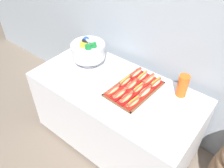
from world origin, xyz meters
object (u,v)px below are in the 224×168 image
object	(u,v)px
serving_tray	(134,89)
hot_dog_7	(145,92)
hot_dog_4	(125,81)
buffet_table	(115,114)
hot_dog_3	(133,102)
hot_dog_9	(142,76)
hot_dog_2	(126,98)
punch_bowl	(88,50)
hot_dog_6	(138,89)
hot_dog_5	(131,85)
hot_dog_11	(155,83)
hot_dog_0	(113,90)
hot_dog_10	(149,79)
hot_dog_8	(136,73)
cup_stack	(183,86)
hot_dog_1	(120,94)

from	to	relation	value
serving_tray	hot_dog_7	bearing A→B (deg)	-3.16
serving_tray	hot_dog_4	world-z (taller)	hot_dog_4
buffet_table	hot_dog_3	distance (m)	0.50
hot_dog_4	hot_dog_9	distance (m)	0.18
serving_tray	hot_dog_7	size ratio (longest dim) A/B	3.05
serving_tray	hot_dog_2	size ratio (longest dim) A/B	3.09
hot_dog_9	punch_bowl	distance (m)	0.60
serving_tray	hot_dog_6	bearing A→B (deg)	-3.16
hot_dog_4	hot_dog_5	size ratio (longest dim) A/B	1.08
hot_dog_11	buffet_table	bearing A→B (deg)	-140.87
hot_dog_6	punch_bowl	world-z (taller)	punch_bowl
hot_dog_11	hot_dog_0	bearing A→B (deg)	-127.45
hot_dog_0	serving_tray	bearing A→B (deg)	52.55
hot_dog_0	hot_dog_10	xyz separation A→B (m)	(0.17, 0.32, 0.00)
hot_dog_7	punch_bowl	world-z (taller)	punch_bowl
hot_dog_8	punch_bowl	size ratio (longest dim) A/B	0.50
serving_tray	hot_dog_4	bearing A→B (deg)	176.84
hot_dog_2	hot_dog_10	bearing A→B (deg)	86.84
hot_dog_10	punch_bowl	bearing A→B (deg)	-169.86
cup_stack	hot_dog_6	bearing A→B (deg)	-148.28
hot_dog_5	hot_dog_9	bearing A→B (deg)	86.84
hot_dog_5	hot_dog_8	distance (m)	0.18
hot_dog_1	cup_stack	xyz separation A→B (m)	(0.41, 0.36, 0.07)
hot_dog_11	hot_dog_2	bearing A→B (deg)	-105.97
hot_dog_0	hot_dog_5	world-z (taller)	hot_dog_5
hot_dog_4	buffet_table	bearing A→B (deg)	-122.53
hot_dog_1	hot_dog_2	bearing A→B (deg)	-3.16
hot_dog_4	hot_dog_10	distance (m)	0.22
hot_dog_6	hot_dog_10	bearing A→B (deg)	86.84
hot_dog_6	punch_bowl	distance (m)	0.65
hot_dog_2	hot_dog_11	distance (m)	0.34
serving_tray	hot_dog_8	xyz separation A→B (m)	(-0.10, 0.17, 0.03)
hot_dog_10	hot_dog_9	bearing A→B (deg)	176.84
hot_dog_0	hot_dog_11	size ratio (longest dim) A/B	1.07
hot_dog_5	hot_dog_10	bearing A→B (deg)	62.39
cup_stack	hot_dog_0	bearing A→B (deg)	-143.52
hot_dog_4	hot_dog_7	world-z (taller)	hot_dog_7
hot_dog_10	hot_dog_11	distance (m)	0.08
hot_dog_0	hot_dog_7	bearing A→B (deg)	33.09
hot_dog_6	hot_dog_10	distance (m)	0.17
hot_dog_3	hot_dog_8	xyz separation A→B (m)	(-0.21, 0.34, -0.00)
buffet_table	hot_dog_7	bearing A→B (deg)	13.55
serving_tray	punch_bowl	distance (m)	0.62
hot_dog_6	hot_dog_11	xyz separation A→B (m)	(0.08, 0.16, 0.00)
hot_dog_1	hot_dog_11	bearing A→B (deg)	62.39
hot_dog_0	hot_dog_1	world-z (taller)	hot_dog_1
serving_tray	hot_dog_2	distance (m)	0.17
hot_dog_9	hot_dog_8	bearing A→B (deg)	176.84
hot_dog_5	hot_dog_0	bearing A→B (deg)	-117.61
hot_dog_7	punch_bowl	bearing A→B (deg)	175.78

